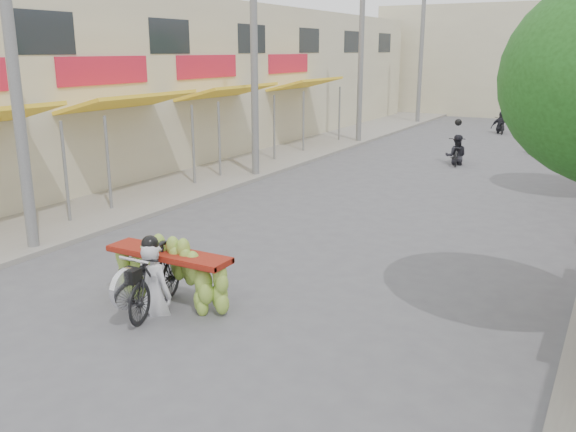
# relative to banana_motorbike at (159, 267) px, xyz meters

# --- Properties ---
(ground) EXTENTS (120.00, 120.00, 0.00)m
(ground) POSITION_rel_banana_motorbike_xyz_m (1.03, -1.99, -0.73)
(ground) COLOR #58575D
(ground) RESTS_ON ground
(sidewalk_left) EXTENTS (4.00, 60.00, 0.12)m
(sidewalk_left) POSITION_rel_banana_motorbike_xyz_m (-5.97, 13.01, -0.67)
(sidewalk_left) COLOR gray
(sidewalk_left) RESTS_ON ground
(shophouse_row_left) EXTENTS (9.77, 40.00, 6.00)m
(shophouse_row_left) POSITION_rel_banana_motorbike_xyz_m (-10.96, 11.99, 2.27)
(shophouse_row_left) COLOR beige
(shophouse_row_left) RESTS_ON ground
(far_building) EXTENTS (20.00, 6.00, 7.00)m
(far_building) POSITION_rel_banana_motorbike_xyz_m (1.03, 36.01, 2.77)
(far_building) COLOR beige
(far_building) RESTS_ON ground
(utility_pole_near) EXTENTS (0.60, 0.24, 8.00)m
(utility_pole_near) POSITION_rel_banana_motorbike_xyz_m (-4.37, 1.01, 3.29)
(utility_pole_near) COLOR slate
(utility_pole_near) RESTS_ON ground
(utility_pole_mid) EXTENTS (0.60, 0.24, 8.00)m
(utility_pole_mid) POSITION_rel_banana_motorbike_xyz_m (-4.37, 10.01, 3.29)
(utility_pole_mid) COLOR slate
(utility_pole_mid) RESTS_ON ground
(utility_pole_far) EXTENTS (0.60, 0.24, 8.00)m
(utility_pole_far) POSITION_rel_banana_motorbike_xyz_m (-4.37, 19.01, 3.29)
(utility_pole_far) COLOR slate
(utility_pole_far) RESTS_ON ground
(utility_pole_back) EXTENTS (0.60, 0.24, 8.00)m
(utility_pole_back) POSITION_rel_banana_motorbike_xyz_m (-4.37, 28.01, 3.29)
(utility_pole_back) COLOR slate
(utility_pole_back) RESTS_ON ground
(banana_motorbike) EXTENTS (2.27, 1.96, 2.23)m
(banana_motorbike) POSITION_rel_banana_motorbike_xyz_m (0.00, 0.00, 0.00)
(banana_motorbike) COLOR black
(banana_motorbike) RESTS_ON ground
(bg_motorbike_a) EXTENTS (0.98, 1.74, 1.95)m
(bg_motorbike_a) POSITION_rel_banana_motorbike_xyz_m (0.95, 15.72, 0.01)
(bg_motorbike_a) COLOR black
(bg_motorbike_a) RESTS_ON ground
(bg_motorbike_b) EXTENTS (1.11, 1.75, 1.95)m
(bg_motorbike_b) POSITION_rel_banana_motorbike_xyz_m (3.56, 19.46, 0.11)
(bg_motorbike_b) COLOR black
(bg_motorbike_b) RESTS_ON ground
(bg_motorbike_c) EXTENTS (1.09, 1.51, 1.95)m
(bg_motorbike_c) POSITION_rel_banana_motorbike_xyz_m (0.75, 25.73, 0.11)
(bg_motorbike_c) COLOR black
(bg_motorbike_c) RESTS_ON ground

